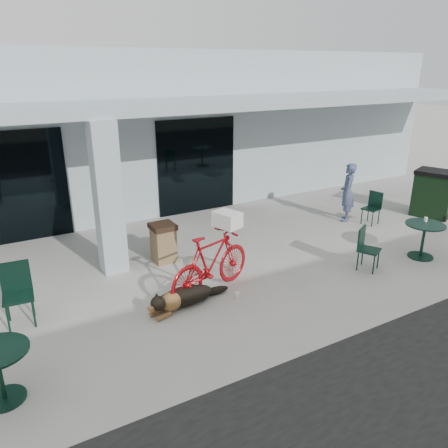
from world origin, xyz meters
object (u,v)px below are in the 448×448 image
cafe_table_far (423,241)px  cafe_chair_far_b (371,208)px  cafe_chair_far_a (369,249)px  cafe_chair_near (18,296)px  bicycle (211,263)px  dog (185,295)px  cafe_table_near (0,376)px  trash_receptacle (163,243)px  wheeled_bin (434,193)px  person (347,192)px

cafe_table_far → cafe_chair_far_b: (0.68, 2.14, 0.04)m
cafe_table_far → cafe_chair_far_a: 1.54m
cafe_chair_near → cafe_table_far: 8.29m
cafe_chair_far_b → bicycle: bearing=-89.3°
bicycle → cafe_chair_near: size_ratio=1.91×
dog → cafe_table_far: size_ratio=1.47×
cafe_table_near → cafe_chair_near: cafe_chair_near is taller
bicycle → trash_receptacle: (-0.24, 1.77, -0.17)m
cafe_chair_near → cafe_chair_far_b: 8.86m
dog → cafe_chair_far_b: cafe_chair_far_b is taller
cafe_table_near → cafe_chair_far_b: cafe_chair_far_b is taller
cafe_table_near → cafe_table_far: (8.55, 0.30, 0.02)m
dog → wheeled_bin: (8.27, 1.09, 0.45)m
cafe_chair_near → cafe_table_far: size_ratio=1.24×
cafe_chair_far_b → wheeled_bin: 2.10m
cafe_table_near → person: (8.85, 2.99, 0.43)m
dog → cafe_table_far: (5.53, -0.69, 0.19)m
cafe_chair_near → trash_receptacle: cafe_chair_near is taller
cafe_chair_near → cafe_table_near: bearing=-98.2°
dog → bicycle: bearing=3.3°
cafe_table_near → trash_receptacle: 4.54m
cafe_chair_near → wheeled_bin: (10.89, 0.28, 0.13)m
cafe_chair_near → cafe_chair_far_a: cafe_chair_near is taller
cafe_table_far → cafe_chair_far_b: bearing=72.3°
person → wheeled_bin: bearing=112.8°
cafe_chair_far_a → trash_receptacle: size_ratio=1.05×
cafe_chair_far_b → cafe_table_near: bearing=-87.1°
dog → cafe_table_far: bearing=-21.8°
bicycle → cafe_table_far: 4.96m
bicycle → trash_receptacle: bicycle is taller
cafe_chair_far_a → wheeled_bin: bearing=-6.2°
cafe_chair_far_a → wheeled_bin: size_ratio=0.69×
bicycle → cafe_table_near: size_ratio=2.49×
cafe_table_far → cafe_chair_far_b: 2.25m
cafe_table_far → trash_receptacle: trash_receptacle is taller
dog → trash_receptacle: bearing=63.9°
cafe_table_near → wheeled_bin: size_ratio=0.61×
cafe_table_near → wheeled_bin: 11.49m
cafe_chair_near → cafe_table_far: cafe_chair_near is taller
cafe_chair_far_a → cafe_chair_far_b: cafe_chair_far_a is taller
cafe_table_far → cafe_chair_far_b: size_ratio=0.96×
cafe_table_near → person: size_ratio=0.50×
dog → cafe_chair_far_a: bearing=-22.4°
cafe_chair_far_b → wheeled_bin: (2.06, -0.37, 0.22)m
cafe_chair_far_b → trash_receptacle: 5.83m
cafe_chair_near → cafe_chair_far_a: bearing=-7.0°
cafe_table_far → cafe_chair_far_a: size_ratio=0.93×
cafe_table_near → cafe_chair_far_a: cafe_chair_far_a is taller
dog → cafe_chair_near: bearing=148.2°
cafe_table_near → cafe_chair_far_a: (7.02, 0.44, 0.08)m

